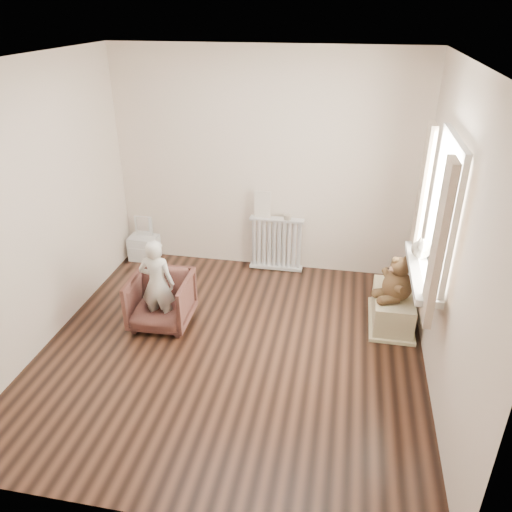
% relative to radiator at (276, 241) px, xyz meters
% --- Properties ---
extents(floor, '(3.60, 3.60, 0.01)m').
position_rel_radiator_xyz_m(floor, '(-0.17, -1.68, -0.39)').
color(floor, black).
rests_on(floor, ground).
extents(ceiling, '(3.60, 3.60, 0.01)m').
position_rel_radiator_xyz_m(ceiling, '(-0.17, -1.68, 2.21)').
color(ceiling, white).
rests_on(ceiling, ground).
extents(back_wall, '(3.60, 0.02, 2.60)m').
position_rel_radiator_xyz_m(back_wall, '(-0.17, 0.12, 0.91)').
color(back_wall, white).
rests_on(back_wall, ground).
extents(front_wall, '(3.60, 0.02, 2.60)m').
position_rel_radiator_xyz_m(front_wall, '(-0.17, -3.48, 0.91)').
color(front_wall, white).
rests_on(front_wall, ground).
extents(left_wall, '(0.02, 3.60, 2.60)m').
position_rel_radiator_xyz_m(left_wall, '(-1.97, -1.68, 0.91)').
color(left_wall, white).
rests_on(left_wall, ground).
extents(right_wall, '(0.02, 3.60, 2.60)m').
position_rel_radiator_xyz_m(right_wall, '(1.63, -1.68, 0.91)').
color(right_wall, white).
rests_on(right_wall, ground).
extents(window, '(0.03, 0.90, 1.10)m').
position_rel_radiator_xyz_m(window, '(1.59, -1.38, 1.06)').
color(window, white).
rests_on(window, right_wall).
extents(window_sill, '(0.22, 1.10, 0.06)m').
position_rel_radiator_xyz_m(window_sill, '(1.50, -1.38, 0.48)').
color(window_sill, silver).
rests_on(window_sill, right_wall).
extents(curtain_left, '(0.06, 0.26, 1.30)m').
position_rel_radiator_xyz_m(curtain_left, '(1.48, -1.95, 1.00)').
color(curtain_left, '#C1AD92').
rests_on(curtain_left, right_wall).
extents(curtain_right, '(0.06, 0.26, 1.30)m').
position_rel_radiator_xyz_m(curtain_right, '(1.48, -0.81, 1.00)').
color(curtain_right, '#C1AD92').
rests_on(curtain_right, right_wall).
extents(radiator, '(0.65, 0.12, 0.68)m').
position_rel_radiator_xyz_m(radiator, '(0.00, 0.00, 0.00)').
color(radiator, silver).
rests_on(radiator, floor).
extents(paper_doll, '(0.20, 0.02, 0.33)m').
position_rel_radiator_xyz_m(paper_doll, '(-0.18, 0.00, 0.46)').
color(paper_doll, beige).
rests_on(paper_doll, radiator).
extents(tin_a, '(0.09, 0.09, 0.05)m').
position_rel_radiator_xyz_m(tin_a, '(0.13, 0.00, 0.32)').
color(tin_a, '#A59E8C').
rests_on(tin_a, radiator).
extents(toy_vanity, '(0.36, 0.26, 0.56)m').
position_rel_radiator_xyz_m(toy_vanity, '(-1.72, -0.03, -0.11)').
color(toy_vanity, silver).
rests_on(toy_vanity, floor).
extents(armchair, '(0.61, 0.62, 0.55)m').
position_rel_radiator_xyz_m(armchair, '(-0.97, -1.38, -0.11)').
color(armchair, '#562F27').
rests_on(armchair, floor).
extents(child, '(0.36, 0.24, 0.96)m').
position_rel_radiator_xyz_m(child, '(-0.97, -1.43, 0.11)').
color(child, silver).
rests_on(child, armchair).
extents(toy_bench, '(0.39, 0.73, 0.34)m').
position_rel_radiator_xyz_m(toy_bench, '(1.35, -0.91, -0.19)').
color(toy_bench, beige).
rests_on(toy_bench, floor).
extents(teddy_bear, '(0.46, 0.41, 0.47)m').
position_rel_radiator_xyz_m(teddy_bear, '(1.36, -1.01, 0.28)').
color(teddy_bear, '#3E2A17').
rests_on(teddy_bear, toy_bench).
extents(plush_cat, '(0.19, 0.29, 0.23)m').
position_rel_radiator_xyz_m(plush_cat, '(1.49, -1.18, 0.61)').
color(plush_cat, gray).
rests_on(plush_cat, window_sill).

